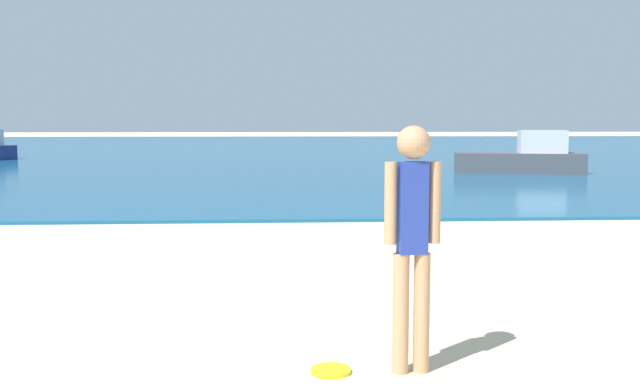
# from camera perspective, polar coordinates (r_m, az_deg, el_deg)

# --- Properties ---
(water) EXTENTS (160.00, 60.00, 0.06)m
(water) POSITION_cam_1_polar(r_m,az_deg,el_deg) (41.87, -3.04, 3.55)
(water) COLOR #14567F
(water) RESTS_ON ground
(person_standing) EXTENTS (0.39, 0.23, 1.72)m
(person_standing) POSITION_cam_1_polar(r_m,az_deg,el_deg) (4.83, 7.55, -3.42)
(person_standing) COLOR tan
(person_standing) RESTS_ON ground
(frisbee) EXTENTS (0.28, 0.28, 0.03)m
(frisbee) POSITION_cam_1_polar(r_m,az_deg,el_deg) (5.03, 0.89, -14.40)
(frisbee) COLOR yellow
(frisbee) RESTS_ON ground
(boat_near) EXTENTS (4.19, 2.06, 1.36)m
(boat_near) POSITION_cam_1_polar(r_m,az_deg,el_deg) (23.36, 16.30, 2.67)
(boat_near) COLOR #4C4C51
(boat_near) RESTS_ON water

